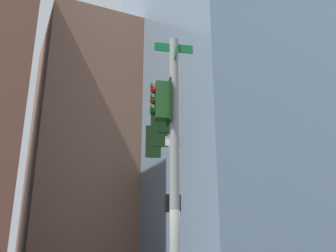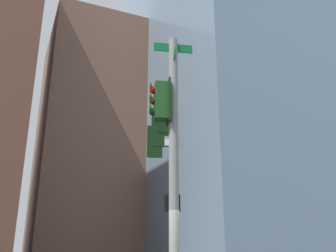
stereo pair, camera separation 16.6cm
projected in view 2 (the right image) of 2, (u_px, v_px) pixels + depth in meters
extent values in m
cylinder|color=gray|center=(174.00, 167.00, 9.21)|extent=(0.24, 0.24, 7.05)
cylinder|color=gray|center=(160.00, 112.00, 12.32)|extent=(4.84, 1.35, 0.12)
cylinder|color=gray|center=(168.00, 106.00, 10.69)|extent=(1.03, 0.34, 0.75)
cube|color=#0F6B33|center=(173.00, 48.00, 10.29)|extent=(0.29, 1.03, 0.24)
cube|color=#0F6B33|center=(173.00, 58.00, 10.19)|extent=(0.72, 0.21, 0.24)
cube|color=white|center=(174.00, 141.00, 9.43)|extent=(0.14, 0.44, 0.24)
cube|color=#1E4C1E|center=(165.00, 116.00, 11.11)|extent=(0.41, 0.41, 1.00)
cube|color=black|center=(166.00, 114.00, 10.93)|extent=(0.17, 0.54, 1.16)
sphere|color=red|center=(164.00, 109.00, 11.40)|extent=(0.20, 0.20, 0.20)
cylinder|color=#1E4C1E|center=(164.00, 107.00, 11.49)|extent=(0.10, 0.23, 0.23)
sphere|color=#4C330A|center=(164.00, 118.00, 11.30)|extent=(0.20, 0.20, 0.20)
cylinder|color=#1E4C1E|center=(164.00, 116.00, 11.39)|extent=(0.10, 0.23, 0.23)
sphere|color=#0A3819|center=(164.00, 128.00, 11.20)|extent=(0.20, 0.20, 0.20)
cylinder|color=#1E4C1E|center=(164.00, 126.00, 11.29)|extent=(0.10, 0.23, 0.23)
cube|color=#1E4C1E|center=(159.00, 131.00, 12.39)|extent=(0.41, 0.41, 1.00)
cube|color=black|center=(160.00, 129.00, 12.22)|extent=(0.17, 0.54, 1.16)
sphere|color=red|center=(158.00, 124.00, 12.68)|extent=(0.20, 0.20, 0.20)
cylinder|color=#1E4C1E|center=(158.00, 122.00, 12.78)|extent=(0.10, 0.23, 0.23)
sphere|color=#4C330A|center=(158.00, 133.00, 12.59)|extent=(0.20, 0.20, 0.20)
cylinder|color=#1E4C1E|center=(158.00, 131.00, 12.68)|extent=(0.10, 0.23, 0.23)
sphere|color=#0A3819|center=(158.00, 142.00, 12.49)|extent=(0.20, 0.20, 0.20)
cylinder|color=#1E4C1E|center=(158.00, 140.00, 12.58)|extent=(0.10, 0.23, 0.23)
cube|color=#1E4C1E|center=(154.00, 143.00, 13.68)|extent=(0.41, 0.41, 1.00)
cube|color=black|center=(155.00, 141.00, 13.51)|extent=(0.17, 0.54, 1.16)
sphere|color=red|center=(154.00, 137.00, 13.97)|extent=(0.20, 0.20, 0.20)
cylinder|color=#1E4C1E|center=(153.00, 135.00, 14.06)|extent=(0.10, 0.23, 0.23)
sphere|color=#4C330A|center=(153.00, 145.00, 13.87)|extent=(0.20, 0.20, 0.20)
cylinder|color=#1E4C1E|center=(153.00, 143.00, 13.96)|extent=(0.10, 0.23, 0.23)
sphere|color=#0A3819|center=(153.00, 153.00, 13.77)|extent=(0.20, 0.20, 0.20)
cylinder|color=#1E4C1E|center=(153.00, 151.00, 13.86)|extent=(0.10, 0.23, 0.23)
cube|color=#1E4C1E|center=(161.00, 101.00, 9.73)|extent=(0.41, 0.41, 1.00)
cube|color=black|center=(168.00, 102.00, 9.75)|extent=(0.54, 0.17, 1.16)
sphere|color=red|center=(153.00, 90.00, 9.80)|extent=(0.20, 0.20, 0.20)
cylinder|color=#1E4C1E|center=(151.00, 87.00, 9.82)|extent=(0.23, 0.10, 0.23)
sphere|color=#4C330A|center=(153.00, 101.00, 9.70)|extent=(0.20, 0.20, 0.20)
cylinder|color=#1E4C1E|center=(151.00, 97.00, 9.72)|extent=(0.23, 0.10, 0.23)
sphere|color=#0A3819|center=(153.00, 112.00, 9.60)|extent=(0.20, 0.20, 0.20)
cylinder|color=#1E4C1E|center=(150.00, 108.00, 9.62)|extent=(0.23, 0.10, 0.23)
cube|color=black|center=(172.00, 203.00, 9.19)|extent=(0.33, 0.41, 0.40)
cube|color=#EA5914|center=(171.00, 204.00, 9.32)|extent=(0.08, 0.25, 0.28)
cube|color=#845B47|center=(96.00, 144.00, 61.09)|extent=(19.17, 17.34, 37.75)
cube|color=#7A99B2|center=(227.00, 51.00, 60.86)|extent=(33.04, 24.04, 65.52)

